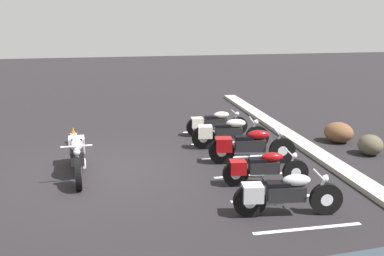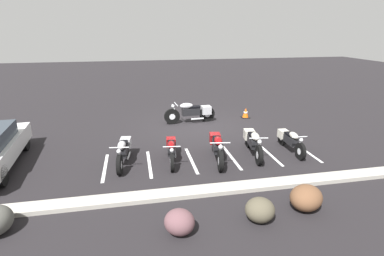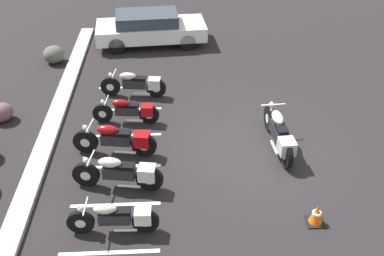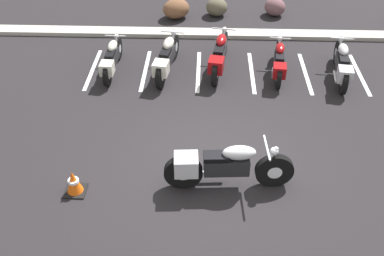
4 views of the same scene
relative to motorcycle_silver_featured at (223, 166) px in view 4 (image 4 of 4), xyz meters
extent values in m
plane|color=black|center=(-0.09, 0.56, -0.51)|extent=(60.00, 60.00, 0.00)
cylinder|color=black|center=(0.98, 0.06, -0.15)|extent=(0.74, 0.18, 0.73)
cylinder|color=silver|center=(0.98, 0.06, -0.15)|extent=(0.29, 0.16, 0.28)
cylinder|color=black|center=(-0.73, -0.05, -0.15)|extent=(0.74, 0.18, 0.73)
cylinder|color=silver|center=(-0.73, -0.05, -0.15)|extent=(0.29, 0.16, 0.28)
cube|color=black|center=(0.07, 0.00, 0.02)|extent=(0.86, 0.36, 0.33)
ellipsoid|color=#B7B7BC|center=(0.29, 0.02, 0.32)|extent=(0.64, 0.33, 0.27)
cube|color=black|center=(-0.12, -0.01, 0.24)|extent=(0.50, 0.30, 0.09)
cube|color=#B7B7BC|center=(-0.67, -0.04, 0.05)|extent=(0.47, 0.42, 0.38)
cylinder|color=silver|center=(0.85, 0.05, 0.14)|extent=(0.29, 0.08, 0.59)
cylinder|color=silver|center=(0.78, 0.05, 0.43)|extent=(0.08, 0.69, 0.04)
sphere|color=silver|center=(0.93, 0.06, 0.34)|extent=(0.15, 0.15, 0.15)
cylinder|color=silver|center=(-0.22, 0.14, -0.31)|extent=(0.61, 0.12, 0.08)
cylinder|color=black|center=(-2.78, 4.88, -0.22)|extent=(0.13, 0.59, 0.59)
cylinder|color=silver|center=(-2.78, 4.88, -0.22)|extent=(0.12, 0.23, 0.22)
cylinder|color=black|center=(-2.82, 3.49, -0.22)|extent=(0.13, 0.59, 0.59)
cylinder|color=silver|center=(-2.82, 3.49, -0.22)|extent=(0.12, 0.23, 0.22)
cube|color=black|center=(-2.80, 4.14, -0.08)|extent=(0.27, 0.69, 0.27)
ellipsoid|color=beige|center=(-2.80, 4.32, 0.16)|extent=(0.25, 0.51, 0.21)
cube|color=black|center=(-2.81, 3.99, 0.10)|extent=(0.23, 0.40, 0.07)
cube|color=beige|center=(-2.82, 3.53, -0.05)|extent=(0.33, 0.37, 0.30)
cylinder|color=silver|center=(-2.78, 4.77, 0.02)|extent=(0.06, 0.24, 0.48)
cylinder|color=silver|center=(-2.79, 4.72, 0.25)|extent=(0.56, 0.05, 0.03)
sphere|color=silver|center=(-2.78, 4.83, 0.18)|extent=(0.13, 0.13, 0.13)
cylinder|color=silver|center=(-2.94, 3.92, -0.35)|extent=(0.08, 0.49, 0.06)
cylinder|color=black|center=(-1.23, 4.98, -0.18)|extent=(0.22, 0.67, 0.66)
cylinder|color=silver|center=(-1.23, 4.98, -0.18)|extent=(0.16, 0.27, 0.25)
cylinder|color=black|center=(-1.47, 3.43, -0.18)|extent=(0.22, 0.67, 0.66)
cylinder|color=silver|center=(-1.47, 3.43, -0.18)|extent=(0.16, 0.27, 0.25)
cube|color=black|center=(-1.36, 4.16, -0.03)|extent=(0.40, 0.80, 0.30)
ellipsoid|color=beige|center=(-1.33, 4.35, 0.24)|extent=(0.35, 0.60, 0.24)
cube|color=black|center=(-1.39, 3.99, 0.17)|extent=(0.31, 0.47, 0.08)
cube|color=beige|center=(-1.47, 3.48, 0.00)|extent=(0.42, 0.45, 0.34)
cylinder|color=silver|center=(-1.25, 4.86, 0.08)|extent=(0.10, 0.27, 0.54)
cylinder|color=silver|center=(-1.26, 4.80, 0.34)|extent=(0.62, 0.13, 0.04)
sphere|color=silver|center=(-1.24, 4.93, 0.26)|extent=(0.14, 0.14, 0.14)
cylinder|color=silver|center=(-1.54, 3.93, -0.33)|extent=(0.15, 0.56, 0.07)
cylinder|color=black|center=(0.14, 5.18, -0.17)|extent=(0.23, 0.69, 0.68)
cylinder|color=silver|center=(0.14, 5.18, -0.17)|extent=(0.17, 0.27, 0.26)
cylinder|color=black|center=(-0.11, 3.61, -0.17)|extent=(0.23, 0.69, 0.68)
cylinder|color=silver|center=(-0.11, 3.61, -0.17)|extent=(0.17, 0.27, 0.26)
cube|color=black|center=(0.01, 4.35, -0.02)|extent=(0.40, 0.81, 0.31)
ellipsoid|color=maroon|center=(0.04, 4.55, 0.26)|extent=(0.35, 0.61, 0.25)
cube|color=black|center=(-0.02, 4.18, 0.18)|extent=(0.31, 0.48, 0.08)
cube|color=maroon|center=(-0.10, 3.67, 0.01)|extent=(0.43, 0.46, 0.35)
cylinder|color=silver|center=(0.12, 5.06, 0.09)|extent=(0.10, 0.27, 0.54)
cylinder|color=silver|center=(0.11, 5.00, 0.36)|extent=(0.63, 0.13, 0.04)
sphere|color=silver|center=(0.13, 5.13, 0.28)|extent=(0.14, 0.14, 0.14)
cylinder|color=silver|center=(-0.17, 4.12, -0.33)|extent=(0.16, 0.57, 0.07)
cylinder|color=black|center=(1.62, 4.90, -0.22)|extent=(0.17, 0.60, 0.59)
cylinder|color=silver|center=(1.62, 4.90, -0.22)|extent=(0.14, 0.23, 0.22)
cylinder|color=black|center=(1.48, 3.52, -0.22)|extent=(0.17, 0.60, 0.59)
cylinder|color=silver|center=(1.48, 3.52, -0.22)|extent=(0.14, 0.23, 0.22)
cube|color=black|center=(1.54, 4.17, -0.08)|extent=(0.32, 0.70, 0.27)
ellipsoid|color=maroon|center=(1.56, 4.34, 0.16)|extent=(0.28, 0.52, 0.21)
cube|color=black|center=(1.53, 4.02, 0.09)|extent=(0.25, 0.41, 0.07)
cube|color=maroon|center=(1.48, 3.57, -0.06)|extent=(0.36, 0.39, 0.30)
cylinder|color=silver|center=(1.61, 4.79, 0.01)|extent=(0.08, 0.24, 0.47)
cylinder|color=silver|center=(1.60, 4.74, 0.25)|extent=(0.55, 0.09, 0.03)
sphere|color=silver|center=(1.61, 4.85, 0.17)|extent=(0.12, 0.12, 0.12)
cylinder|color=silver|center=(1.40, 3.96, -0.35)|extent=(0.11, 0.49, 0.06)
cylinder|color=black|center=(3.22, 4.82, -0.19)|extent=(0.19, 0.65, 0.64)
cylinder|color=silver|center=(3.22, 4.82, -0.19)|extent=(0.15, 0.26, 0.24)
cylinder|color=black|center=(3.04, 3.34, -0.19)|extent=(0.19, 0.65, 0.64)
cylinder|color=silver|center=(3.04, 3.34, -0.19)|extent=(0.15, 0.26, 0.24)
cube|color=black|center=(3.12, 4.03, -0.05)|extent=(0.36, 0.76, 0.29)
ellipsoid|color=#B7B7BC|center=(3.15, 4.22, 0.21)|extent=(0.32, 0.57, 0.23)
cube|color=black|center=(3.10, 3.87, 0.14)|extent=(0.28, 0.45, 0.08)
cube|color=#B7B7BC|center=(3.04, 3.39, -0.02)|extent=(0.39, 0.43, 0.33)
cylinder|color=silver|center=(3.21, 4.71, 0.06)|extent=(0.09, 0.26, 0.51)
cylinder|color=silver|center=(3.20, 4.65, 0.31)|extent=(0.60, 0.11, 0.03)
sphere|color=silver|center=(3.21, 4.77, 0.23)|extent=(0.14, 0.14, 0.14)
cylinder|color=silver|center=(2.96, 3.81, -0.34)|extent=(0.13, 0.53, 0.07)
cube|color=#A8A399|center=(-0.09, 6.38, -0.45)|extent=(18.00, 0.50, 0.12)
ellipsoid|color=brown|center=(-0.04, 7.83, -0.23)|extent=(0.75, 0.72, 0.57)
ellipsoid|color=brown|center=(1.86, 7.91, -0.23)|extent=(0.94, 0.93, 0.56)
ellipsoid|color=brown|center=(-1.35, 7.60, -0.20)|extent=(1.16, 1.13, 0.62)
cube|color=black|center=(-2.77, -0.26, -0.50)|extent=(0.40, 0.40, 0.03)
cone|color=#EA590F|center=(-2.77, -0.26, -0.26)|extent=(0.32, 0.32, 0.51)
cylinder|color=white|center=(-2.77, -0.26, -0.23)|extent=(0.20, 0.20, 0.06)
cube|color=white|center=(-3.39, 4.24, -0.51)|extent=(0.10, 2.10, 0.00)
cube|color=white|center=(-1.97, 4.24, -0.51)|extent=(0.10, 2.10, 0.00)
cube|color=white|center=(-0.55, 4.24, -0.51)|extent=(0.10, 2.10, 0.00)
cube|color=white|center=(0.88, 4.24, -0.51)|extent=(0.10, 2.10, 0.00)
cube|color=white|center=(2.30, 4.24, -0.51)|extent=(0.10, 2.10, 0.00)
cube|color=white|center=(3.72, 4.24, -0.51)|extent=(0.10, 2.10, 0.00)
camera|label=1|loc=(10.62, 0.72, 3.30)|focal=42.00mm
camera|label=2|loc=(2.66, 13.37, 3.77)|focal=28.00mm
camera|label=3|loc=(-9.74, 2.86, 6.82)|focal=42.00mm
camera|label=4|loc=(-0.35, -6.13, 5.69)|focal=42.00mm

